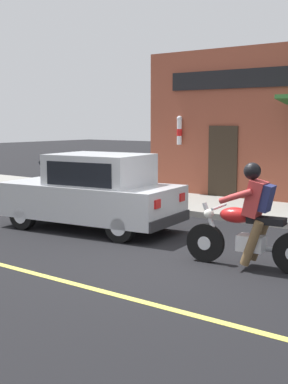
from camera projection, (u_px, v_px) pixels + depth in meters
The scene contains 4 objects.
ground_plane at pixel (169, 261), 8.59m from camera, with size 80.00×80.00×0.00m, color black.
sidewalk_curb at pixel (182, 203), 14.22m from camera, with size 2.60×22.00×0.14m, color gray.
motorcycle_with_rider at pixel (250, 224), 8.11m from camera, with size 0.65×2.01×1.62m.
car_hatchback at pixel (93, 193), 10.99m from camera, with size 2.13×3.96×1.57m.
Camera 1 is at (-6.85, -4.82, 2.24)m, focal length 50.00 mm.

